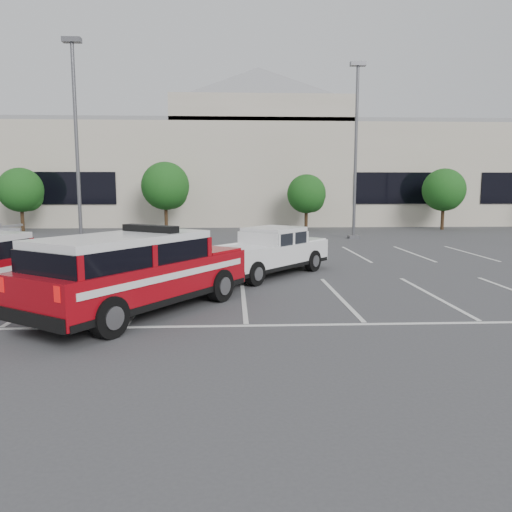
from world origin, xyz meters
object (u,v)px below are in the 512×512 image
Objects in this scene: white_pickup at (267,256)px; tree_mid_left at (167,188)px; tree_right at (445,191)px; light_pole_mid at (356,151)px; light_pole_left at (77,144)px; fire_chief_suv at (137,278)px; tree_left at (22,192)px; tree_mid_right at (308,195)px; convention_building at (237,169)px.

tree_mid_left is at bearing 147.84° from white_pickup.
light_pole_mid is at bearing -143.23° from tree_right.
light_pole_left reaches higher than fire_chief_suv.
light_pole_mid is at bearing 95.48° from fire_chief_suv.
light_pole_left is at bearing 145.89° from fire_chief_suv.
tree_mid_left is (10.00, 0.00, 0.27)m from tree_left.
fire_chief_suv is at bearing -84.11° from white_pickup.
light_pole_mid reaches higher than white_pickup.
tree_mid_left is 23.79m from fire_chief_suv.
tree_mid_right is at bearing 37.50° from light_pole_left.
tree_mid_left is at bearing -117.40° from convention_building.
fire_chief_suv is at bearing -126.93° from tree_right.
tree_left reaches higher than tree_mid_right.
fire_chief_suv is (-9.63, -17.53, -4.31)m from light_pole_mid.
fire_chief_suv is (-7.73, -23.58, -1.63)m from tree_mid_right.
fire_chief_suv is at bearing -118.79° from light_pole_mid.
tree_left is at bearing 151.76° from fire_chief_suv.
tree_right is at bearing 0.00° from tree_left.
white_pickup is (5.81, -18.43, -2.38)m from tree_mid_left.
tree_mid_left is at bearing 180.00° from tree_right.
convention_building is at bearing 62.60° from tree_mid_left.
convention_building reaches higher than fire_chief_suv.
tree_mid_right is 0.39× the size of light_pole_mid.
light_pole_left reaches higher than tree_mid_right.
light_pole_mid is at bearing -72.48° from tree_mid_right.
convention_building is 9.60× the size of fire_chief_suv.
tree_mid_left is 1.10× the size of tree_right.
convention_building is at bearing 119.45° from fire_chief_suv.
tree_mid_right is (10.00, -0.00, -0.54)m from tree_mid_left.
light_pole_left is (-8.18, -19.86, 0.47)m from convention_building.
convention_building is 11.26× the size of white_pickup.
tree_left is 0.83× the size of white_pickup.
tree_mid_left is 0.47× the size of light_pole_mid.
fire_chief_suv is (5.37, -13.53, -4.31)m from light_pole_left.
tree_left is at bearing 180.00° from tree_right.
tree_mid_right is 10.00m from tree_right.
light_pole_mid is (1.91, -6.05, 2.68)m from tree_mid_right.
white_pickup is (3.54, 5.15, -0.21)m from fire_chief_suv.
light_pole_mid is (15.00, 4.00, 0.00)m from light_pole_left.
light_pole_left is (-3.09, -10.05, 2.14)m from tree_mid_left.
light_pole_left is 1.00× the size of light_pole_mid.
fire_chief_suv is (-17.73, -23.58, -1.90)m from tree_right.
tree_mid_left is 13.53m from light_pole_mid.
tree_left is 22.86m from light_pole_mid.
tree_left is 24.37m from white_pickup.
tree_mid_left is 20.00m from tree_right.
tree_left is (-15.09, -9.82, -1.95)m from convention_building.
light_pole_left is 1.92× the size of white_pickup.
tree_right is 0.43× the size of light_pole_mid.
tree_right is 0.43× the size of light_pole_left.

